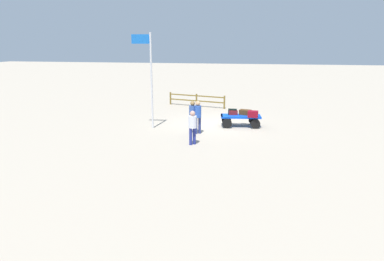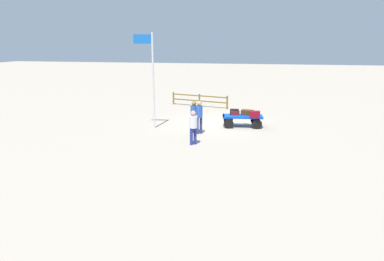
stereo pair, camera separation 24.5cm
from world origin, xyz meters
The scene contains 11 objects.
ground_plane centered at (0.00, 0.00, 0.00)m, with size 120.00×120.00×0.00m, color #AC9E8B.
luggage_cart centered at (-1.50, 0.27, 0.46)m, with size 2.30×1.35×0.63m.
suitcase_tan centered at (-1.05, 0.08, 0.78)m, with size 0.50×0.33×0.31m.
suitcase_grey centered at (-1.08, 0.13, 0.75)m, with size 0.55×0.43×0.24m.
suitcase_olive centered at (-2.20, 0.62, 0.80)m, with size 0.56×0.43×0.34m.
suitcase_dark centered at (-1.76, 0.05, 0.77)m, with size 0.70×0.53×0.28m.
worker_lead centered at (0.45, 4.28, 0.94)m, with size 0.53×0.53×1.58m.
worker_trailing centered at (0.84, 2.17, 0.99)m, with size 0.46×0.46×1.67m.
worker_supervisor centered at (0.54, 2.30, 1.00)m, with size 0.46×0.46×1.71m.
flagpole centered at (3.30, 1.56, 3.01)m, with size 1.07×0.12×5.08m.
wooden_fence centered at (1.99, -5.44, 0.55)m, with size 4.33×1.18×0.93m.
Camera 1 is at (-2.40, 19.30, 4.54)m, focal length 32.35 mm.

